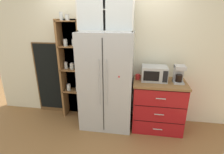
# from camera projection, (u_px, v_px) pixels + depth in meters

# --- Properties ---
(ground_plane) EXTENTS (10.70, 10.70, 0.00)m
(ground_plane) POSITION_uv_depth(u_px,v_px,m) (107.00, 124.00, 3.39)
(ground_plane) COLOR olive
(wall_back_cream) EXTENTS (5.00, 0.10, 2.55)m
(wall_back_cream) POSITION_uv_depth(u_px,v_px,m) (110.00, 57.00, 3.34)
(wall_back_cream) COLOR silver
(wall_back_cream) RESTS_ON ground
(refrigerator) EXTENTS (0.94, 0.66, 1.78)m
(refrigerator) POSITION_uv_depth(u_px,v_px,m) (107.00, 81.00, 3.12)
(refrigerator) COLOR #B7BABF
(refrigerator) RESTS_ON ground
(pantry_shelf_column) EXTENTS (0.49, 0.29, 2.10)m
(pantry_shelf_column) POSITION_uv_depth(u_px,v_px,m) (73.00, 68.00, 3.42)
(pantry_shelf_column) COLOR brown
(pantry_shelf_column) RESTS_ON ground
(counter_cabinet) EXTENTS (0.92, 0.61, 0.93)m
(counter_cabinet) POSITION_uv_depth(u_px,v_px,m) (158.00, 105.00, 3.15)
(counter_cabinet) COLOR #A8161C
(counter_cabinet) RESTS_ON ground
(microwave) EXTENTS (0.44, 0.33, 0.26)m
(microwave) POSITION_uv_depth(u_px,v_px,m) (154.00, 73.00, 3.02)
(microwave) COLOR #B7BABF
(microwave) RESTS_ON counter_cabinet
(coffee_maker) EXTENTS (0.17, 0.20, 0.31)m
(coffee_maker) POSITION_uv_depth(u_px,v_px,m) (179.00, 74.00, 2.91)
(coffee_maker) COLOR #B7B7BC
(coffee_maker) RESTS_ON counter_cabinet
(mug_red) EXTENTS (0.12, 0.09, 0.09)m
(mug_red) POSITION_uv_depth(u_px,v_px,m) (138.00, 77.00, 3.09)
(mug_red) COLOR red
(mug_red) RESTS_ON counter_cabinet
(bottle_amber) EXTENTS (0.06, 0.06, 0.25)m
(bottle_amber) POSITION_uv_depth(u_px,v_px,m) (161.00, 76.00, 2.94)
(bottle_amber) COLOR brown
(bottle_amber) RESTS_ON counter_cabinet
(upper_cabinet) EXTENTS (0.90, 0.32, 0.67)m
(upper_cabinet) POSITION_uv_depth(u_px,v_px,m) (106.00, 10.00, 2.76)
(upper_cabinet) COLOR silver
(upper_cabinet) RESTS_ON refrigerator
(chalkboard_menu) EXTENTS (0.60, 0.04, 1.53)m
(chalkboard_menu) POSITION_uv_depth(u_px,v_px,m) (49.00, 78.00, 3.63)
(chalkboard_menu) COLOR brown
(chalkboard_menu) RESTS_ON ground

